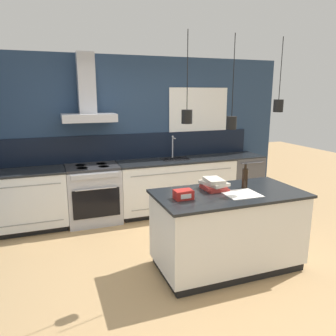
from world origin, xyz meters
name	(u,v)px	position (x,y,z in m)	size (l,w,h in m)	color
ground_plane	(173,263)	(0.00, 0.00, 0.00)	(16.00, 16.00, 0.00)	tan
wall_back	(128,133)	(-0.03, 2.00, 1.36)	(5.60, 2.39, 2.60)	navy
counter_run_left	(22,201)	(-1.73, 1.69, 0.46)	(1.28, 0.64, 0.91)	black
counter_run_sink	(176,185)	(0.71, 1.69, 0.46)	(2.01, 0.64, 1.30)	black
oven_range	(94,194)	(-0.70, 1.69, 0.46)	(0.81, 0.66, 0.91)	#B5B5BA
dishwasher	(241,179)	(2.00, 1.69, 0.46)	(0.59, 0.65, 0.91)	#4C4C51
kitchen_island	(228,230)	(0.57, -0.27, 0.46)	(1.69, 0.88, 0.91)	black
bottle_on_island	(245,178)	(0.82, -0.18, 1.04)	(0.07, 0.07, 0.30)	black
book_stack	(214,184)	(0.46, -0.11, 0.97)	(0.29, 0.36, 0.14)	#B2332D
red_supply_box	(183,194)	(-0.01, -0.30, 0.96)	(0.19, 0.14, 0.10)	red
paper_pile	(242,194)	(0.66, -0.38, 0.91)	(0.39, 0.35, 0.01)	silver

